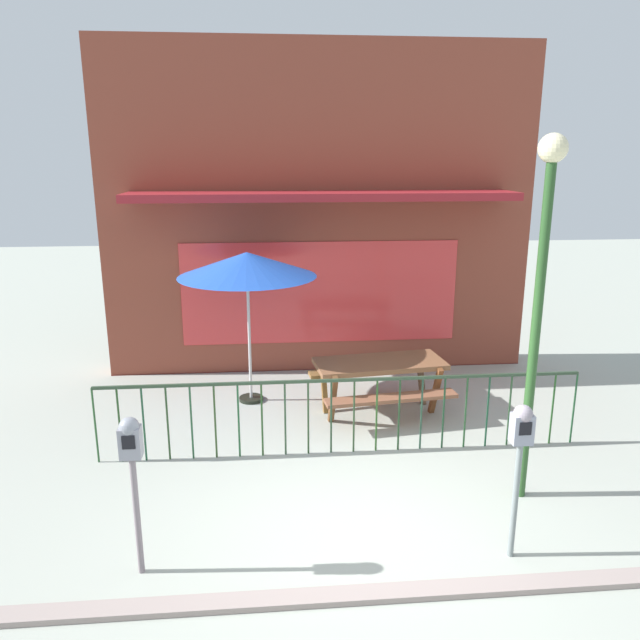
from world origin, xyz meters
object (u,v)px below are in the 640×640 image
at_px(parking_meter_far, 521,441).
at_px(street_lamp, 541,270).
at_px(parking_meter_near, 132,455).
at_px(picnic_table_left, 379,372).
at_px(patio_umbrella, 247,265).

height_order(parking_meter_far, street_lamp, street_lamp).
xyz_separation_m(parking_meter_near, parking_meter_far, (3.35, -0.07, 0.01)).
bearing_deg(street_lamp, parking_meter_near, -166.41).
relative_size(parking_meter_far, street_lamp, 0.40).
bearing_deg(picnic_table_left, parking_meter_near, -129.94).
xyz_separation_m(picnic_table_left, parking_meter_far, (0.63, -3.32, 0.55)).
height_order(patio_umbrella, street_lamp, street_lamp).
bearing_deg(parking_meter_far, street_lamp, 63.02).
bearing_deg(parking_meter_far, parking_meter_near, 178.84).
bearing_deg(parking_meter_near, patio_umbrella, 76.94).
height_order(patio_umbrella, parking_meter_far, patio_umbrella).
relative_size(patio_umbrella, street_lamp, 0.59).
height_order(picnic_table_left, parking_meter_far, parking_meter_far).
height_order(parking_meter_near, street_lamp, street_lamp).
distance_m(picnic_table_left, parking_meter_near, 4.27).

